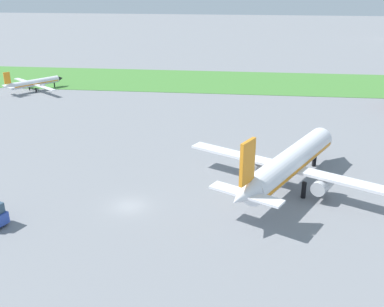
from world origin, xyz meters
The scene contains 4 objects.
ground_plane centered at (0.00, 0.00, 0.00)m, with size 600.00×600.00×0.00m, color gray.
grass_taxiway_strip centered at (0.00, 73.33, 0.04)m, with size 360.00×28.00×0.08m, color #478438.
airplane_midfield_jet centered at (20.23, 7.09, 3.85)m, with size 27.63×27.58×10.70m.
airplane_taxiing_turboprop centered at (-38.59, 57.11, 2.10)m, with size 15.94×14.16×5.74m.
Camera 1 is at (13.73, -49.54, 27.27)m, focal length 42.27 mm.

